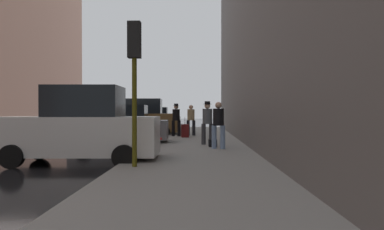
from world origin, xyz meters
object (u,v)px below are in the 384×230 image
(parked_bronze_suv, at_px, (142,119))
(pedestrian_in_tan_coat, at_px, (191,118))
(fire_hydrant, at_px, (156,138))
(rolling_suitcase, at_px, (185,131))
(parked_white_van, at_px, (80,128))
(pedestrian_in_jeans, at_px, (218,123))
(pedestrian_with_fedora, at_px, (176,118))
(parked_gray_coupe, at_px, (121,126))
(parked_silver_sedan, at_px, (153,120))
(traffic_light, at_px, (134,62))
(pedestrian_with_beanie, at_px, (207,120))
(duffel_bag, at_px, (213,143))

(parked_bronze_suv, relative_size, pedestrian_in_tan_coat, 2.72)
(fire_hydrant, height_order, rolling_suitcase, rolling_suitcase)
(parked_white_van, relative_size, pedestrian_in_jeans, 2.71)
(parked_white_van, height_order, pedestrian_in_jeans, parked_white_van)
(rolling_suitcase, bearing_deg, parked_white_van, -107.14)
(pedestrian_with_fedora, bearing_deg, parked_gray_coupe, -120.25)
(parked_gray_coupe, xyz_separation_m, parked_silver_sedan, (0.00, 11.21, 0.00))
(fire_hydrant, distance_m, traffic_light, 5.69)
(parked_silver_sedan, bearing_deg, traffic_light, -84.29)
(parked_white_van, relative_size, fire_hydrant, 6.58)
(parked_silver_sedan, relative_size, pedestrian_with_beanie, 2.39)
(parked_bronze_suv, height_order, rolling_suitcase, parked_bronze_suv)
(fire_hydrant, height_order, pedestrian_with_fedora, pedestrian_with_fedora)
(parked_white_van, bearing_deg, pedestrian_in_jeans, 34.74)
(parked_gray_coupe, relative_size, pedestrian_with_fedora, 2.40)
(traffic_light, bearing_deg, duffel_bag, 67.70)
(parked_gray_coupe, bearing_deg, pedestrian_with_fedora, 59.75)
(parked_silver_sedan, height_order, pedestrian_with_fedora, pedestrian_with_fedora)
(parked_gray_coupe, bearing_deg, rolling_suitcase, 47.87)
(parked_white_van, relative_size, rolling_suitcase, 4.45)
(parked_gray_coupe, height_order, rolling_suitcase, parked_gray_coupe)
(parked_white_van, relative_size, traffic_light, 1.29)
(parked_silver_sedan, relative_size, rolling_suitcase, 4.08)
(duffel_bag, bearing_deg, parked_silver_sedan, 106.67)
(parked_white_van, bearing_deg, pedestrian_in_tan_coat, 73.60)
(parked_white_van, xyz_separation_m, duffel_bag, (3.99, 3.69, -0.74))
(pedestrian_in_tan_coat, distance_m, rolling_suitcase, 1.56)
(parked_bronze_suv, distance_m, traffic_light, 13.37)
(parked_bronze_suv, distance_m, pedestrian_in_tan_coat, 3.32)
(pedestrian_in_jeans, height_order, rolling_suitcase, pedestrian_in_jeans)
(parked_white_van, height_order, pedestrian_in_tan_coat, parked_white_van)
(parked_white_van, height_order, pedestrian_with_fedora, parked_white_van)
(rolling_suitcase, xyz_separation_m, duffel_bag, (1.27, -5.11, -0.20))
(parked_silver_sedan, height_order, rolling_suitcase, parked_silver_sedan)
(parked_gray_coupe, distance_m, traffic_light, 7.78)
(fire_hydrant, distance_m, pedestrian_in_tan_coat, 6.64)
(pedestrian_with_beanie, bearing_deg, pedestrian_with_fedora, 107.77)
(parked_white_van, distance_m, traffic_light, 2.95)
(parked_gray_coupe, height_order, fire_hydrant, parked_gray_coupe)
(pedestrian_with_fedora, bearing_deg, pedestrian_with_beanie, -72.23)
(parked_silver_sedan, xyz_separation_m, pedestrian_in_tan_coat, (3.01, -6.80, 0.26))
(fire_hydrant, height_order, pedestrian_in_jeans, pedestrian_in_jeans)
(fire_hydrant, relative_size, pedestrian_with_fedora, 0.40)
(fire_hydrant, xyz_separation_m, rolling_suitcase, (0.91, 5.10, -0.01))
(pedestrian_with_fedora, height_order, pedestrian_in_jeans, pedestrian_with_fedora)
(parked_bronze_suv, bearing_deg, parked_silver_sedan, 90.00)
(parked_white_van, xyz_separation_m, parked_gray_coupe, (0.00, 5.80, -0.18))
(parked_gray_coupe, bearing_deg, pedestrian_in_jeans, -34.96)
(pedestrian_in_tan_coat, relative_size, rolling_suitcase, 1.64)
(parked_bronze_suv, relative_size, parked_silver_sedan, 1.10)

